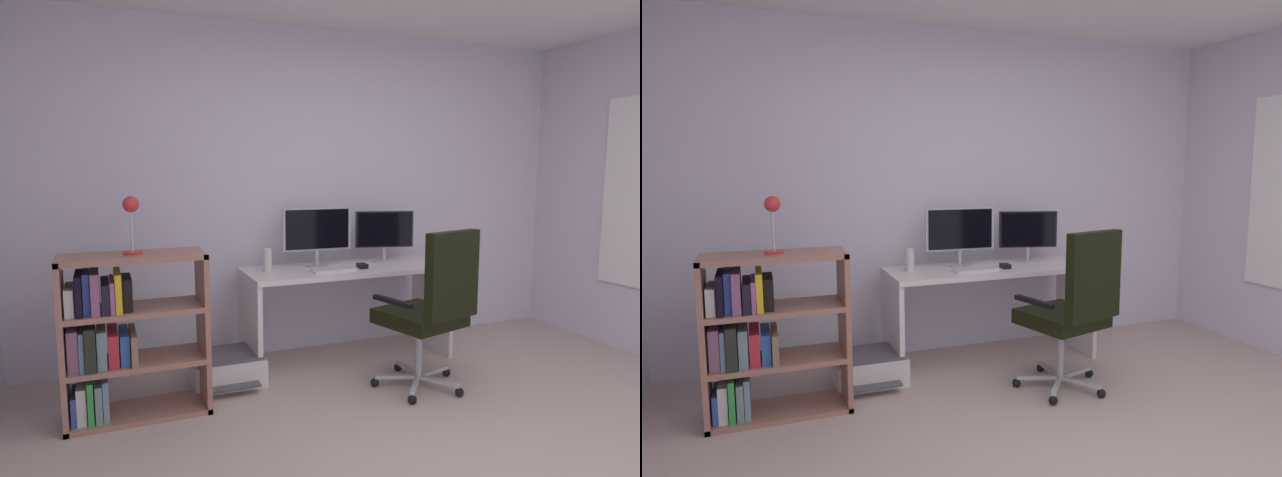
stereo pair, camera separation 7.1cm
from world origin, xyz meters
TOP-DOWN VIEW (x-y plane):
  - wall_back at (0.00, 2.28)m, footprint 4.65×0.10m
  - desk at (0.10, 1.83)m, footprint 1.60×0.60m
  - monitor_main at (-0.11, 1.93)m, footprint 0.55×0.18m
  - monitor_secondary at (0.48, 1.93)m, footprint 0.47×0.18m
  - keyboard at (-0.07, 1.71)m, footprint 0.35×0.15m
  - computer_mouse at (0.19, 1.74)m, footprint 0.07×0.10m
  - desktop_speaker at (-0.52, 1.89)m, footprint 0.07×0.07m
  - office_chair at (0.36, 1.05)m, footprint 0.63×0.68m
  - bookshelf at (-1.59, 1.43)m, footprint 0.84×0.36m
  - desk_lamp at (-1.48, 1.43)m, footprint 0.11×0.11m
  - printer at (-0.88, 1.72)m, footprint 0.49×0.48m

SIDE VIEW (x-z plane):
  - printer at x=-0.88m, z-range 0.00..0.21m
  - bookshelf at x=-1.59m, z-range 0.01..1.00m
  - desk at x=0.10m, z-range 0.18..0.93m
  - office_chair at x=0.36m, z-range 0.05..1.16m
  - keyboard at x=-0.07m, z-range 0.74..0.76m
  - computer_mouse at x=0.19m, z-range 0.74..0.78m
  - desktop_speaker at x=-0.52m, z-range 0.74..0.91m
  - monitor_secondary at x=0.48m, z-range 0.78..1.19m
  - monitor_main at x=-0.11m, z-range 0.79..1.25m
  - desk_lamp at x=-1.48m, z-range 1.07..1.41m
  - wall_back at x=0.00m, z-range 0.00..2.60m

